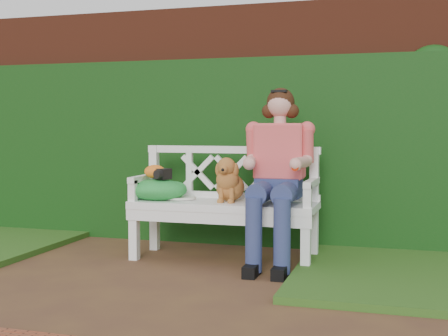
# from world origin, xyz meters

# --- Properties ---
(ground) EXTENTS (60.00, 60.00, 0.00)m
(ground) POSITION_xyz_m (0.00, 0.00, 0.00)
(ground) COLOR #4A2D21
(brick_wall) EXTENTS (10.00, 0.30, 2.20)m
(brick_wall) POSITION_xyz_m (0.00, 1.90, 1.10)
(brick_wall) COLOR #612817
(brick_wall) RESTS_ON ground
(ivy_hedge) EXTENTS (10.00, 0.18, 1.70)m
(ivy_hedge) POSITION_xyz_m (0.00, 1.68, 0.85)
(ivy_hedge) COLOR #163C10
(ivy_hedge) RESTS_ON ground
(garden_bench) EXTENTS (1.61, 0.68, 0.48)m
(garden_bench) POSITION_xyz_m (0.46, 1.00, 0.24)
(garden_bench) COLOR white
(garden_bench) RESTS_ON ground
(seated_woman) EXTENTS (0.73, 0.87, 1.36)m
(seated_woman) POSITION_xyz_m (0.91, 0.98, 0.68)
(seated_woman) COLOR #DA4E64
(seated_woman) RESTS_ON ground
(dog) EXTENTS (0.33, 0.39, 0.37)m
(dog) POSITION_xyz_m (0.51, 1.00, 0.66)
(dog) COLOR #B66641
(dog) RESTS_ON garden_bench
(tennis_racket) EXTENTS (0.61, 0.32, 0.03)m
(tennis_racket) POSITION_xyz_m (0.03, 1.01, 0.49)
(tennis_racket) COLOR white
(tennis_racket) RESTS_ON garden_bench
(green_bag) EXTENTS (0.57, 0.47, 0.17)m
(green_bag) POSITION_xyz_m (-0.10, 0.95, 0.57)
(green_bag) COLOR #297B22
(green_bag) RESTS_ON garden_bench
(camera_item) EXTENTS (0.16, 0.14, 0.09)m
(camera_item) POSITION_xyz_m (-0.06, 0.95, 0.70)
(camera_item) COLOR black
(camera_item) RESTS_ON green_bag
(baseball_glove) EXTENTS (0.20, 0.17, 0.11)m
(baseball_glove) POSITION_xyz_m (-0.13, 0.97, 0.71)
(baseball_glove) COLOR orange
(baseball_glove) RESTS_ON green_bag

